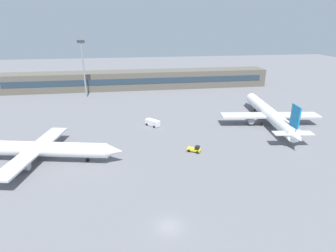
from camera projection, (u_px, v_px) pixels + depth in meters
ground_plane at (149, 136)px, 83.78m from camera, size 400.00×400.00×0.00m
terminal_building at (138, 80)px, 142.63m from camera, size 135.22×12.13×9.00m
airplane_near at (39, 149)px, 68.04m from camera, size 41.65×29.45×10.39m
airplane_mid at (269, 113)px, 93.51m from camera, size 33.15×47.22×11.68m
baggage_tug_yellow at (195, 149)px, 73.43m from camera, size 3.86×3.15×1.75m
service_van_white at (153, 123)px, 91.80m from camera, size 4.93×5.23×2.08m
floodlight_tower_west at (83, 65)px, 122.13m from camera, size 3.20×0.80×25.32m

